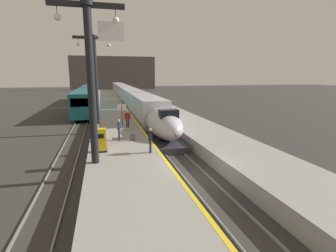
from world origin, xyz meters
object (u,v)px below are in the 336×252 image
object	(u,v)px
regional_train_adjacent	(87,96)
rolling_suitcase	(133,137)
station_column_near	(91,67)
station_column_mid	(95,72)
passenger_far_waiting	(150,138)
passenger_mid_platform	(127,118)
highspeed_train_main	(128,95)
ticket_machine_yellow	(101,141)
passenger_near_edge	(119,128)
departure_info_board	(122,110)

from	to	relation	value
regional_train_adjacent	rolling_suitcase	xyz separation A→B (m)	(4.96, -32.30, -0.77)
rolling_suitcase	station_column_near	bearing A→B (deg)	-119.83
station_column_mid	rolling_suitcase	bearing A→B (deg)	-71.19
station_column_mid	passenger_far_waiting	world-z (taller)	station_column_mid
regional_train_adjacent	passenger_mid_platform	bearing A→B (deg)	-79.29
highspeed_train_main	station_column_near	world-z (taller)	station_column_near
regional_train_adjacent	ticket_machine_yellow	size ratio (longest dim) A/B	22.87
passenger_near_edge	passenger_mid_platform	distance (m)	5.09
highspeed_train_main	ticket_machine_yellow	size ratio (longest dim) A/B	47.85
highspeed_train_main	regional_train_adjacent	world-z (taller)	regional_train_adjacent
ticket_machine_yellow	highspeed_train_main	bearing A→B (deg)	81.77
ticket_machine_yellow	station_column_mid	bearing A→B (deg)	91.89
passenger_near_edge	departure_info_board	bearing A→B (deg)	83.38
ticket_machine_yellow	regional_train_adjacent	bearing A→B (deg)	94.19
regional_train_adjacent	departure_info_board	xyz separation A→B (m)	(4.70, -25.36, 0.43)
regional_train_adjacent	passenger_mid_platform	size ratio (longest dim) A/B	21.66
station_column_near	departure_info_board	world-z (taller)	station_column_near
ticket_machine_yellow	departure_info_board	distance (m)	9.72
passenger_near_edge	departure_info_board	size ratio (longest dim) A/B	0.80
station_column_mid	rolling_suitcase	size ratio (longest dim) A/B	9.23
passenger_near_edge	rolling_suitcase	bearing A→B (deg)	-21.06
station_column_mid	ticket_machine_yellow	bearing A→B (deg)	-88.11
station_column_near	departure_info_board	xyz separation A→B (m)	(2.44, 11.66, -4.04)
station_column_mid	passenger_far_waiting	distance (m)	12.97
station_column_near	passenger_far_waiting	world-z (taller)	station_column_near
regional_train_adjacent	passenger_near_edge	xyz separation A→B (m)	(3.94, -31.90, -0.09)
ticket_machine_yellow	passenger_near_edge	bearing A→B (deg)	64.53
station_column_mid	passenger_mid_platform	distance (m)	6.00
passenger_far_waiting	rolling_suitcase	world-z (taller)	passenger_far_waiting
passenger_mid_platform	highspeed_train_main	bearing A→B (deg)	84.38
passenger_far_waiting	passenger_mid_platform	bearing A→B (deg)	94.18
highspeed_train_main	station_column_mid	distance (m)	28.73
regional_train_adjacent	station_column_mid	distance (m)	24.68
rolling_suitcase	station_column_mid	bearing A→B (deg)	108.81
passenger_mid_platform	ticket_machine_yellow	distance (m)	8.27
rolling_suitcase	departure_info_board	world-z (taller)	departure_info_board
passenger_mid_platform	departure_info_board	xyz separation A→B (m)	(-0.40, 1.59, 0.52)
passenger_mid_platform	rolling_suitcase	xyz separation A→B (m)	(-0.13, -5.35, -0.69)
rolling_suitcase	departure_info_board	distance (m)	7.05
highspeed_train_main	departure_info_board	bearing A→B (deg)	-96.71
rolling_suitcase	departure_info_board	size ratio (longest dim) A/B	0.46
rolling_suitcase	departure_info_board	xyz separation A→B (m)	(-0.27, 6.94, 1.20)
highspeed_train_main	passenger_mid_platform	distance (m)	30.66
station_column_mid	departure_info_board	xyz separation A→B (m)	(2.50, -1.17, -3.95)
station_column_near	rolling_suitcase	bearing A→B (deg)	60.17
station_column_near	departure_info_board	size ratio (longest dim) A/B	4.27
regional_train_adjacent	rolling_suitcase	distance (m)	32.69
passenger_near_edge	rolling_suitcase	xyz separation A→B (m)	(1.03, -0.40, -0.69)
station_column_near	rolling_suitcase	size ratio (longest dim) A/B	9.21
passenger_near_edge	passenger_mid_platform	world-z (taller)	same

